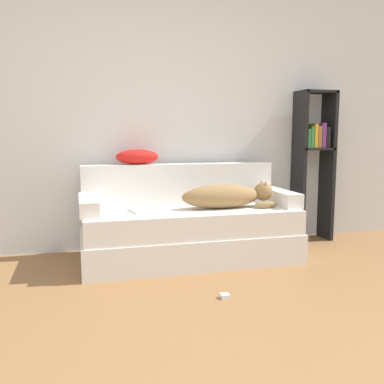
# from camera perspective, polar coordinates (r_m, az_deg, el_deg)

# --- Properties ---
(ground_plane) EXTENTS (20.00, 20.00, 0.00)m
(ground_plane) POSITION_cam_1_polar(r_m,az_deg,el_deg) (2.13, 6.98, -22.94)
(ground_plane) COLOR olive
(wall_back) EXTENTS (7.71, 0.06, 2.70)m
(wall_back) POSITION_cam_1_polar(r_m,az_deg,el_deg) (4.12, -5.37, 11.42)
(wall_back) COLOR silver
(wall_back) RESTS_ON ground_plane
(couch) EXTENTS (1.83, 0.83, 0.45)m
(couch) POSITION_cam_1_polar(r_m,az_deg,el_deg) (3.72, -0.39, -5.63)
(couch) COLOR silver
(couch) RESTS_ON ground_plane
(couch_backrest) EXTENTS (1.79, 0.15, 0.36)m
(couch_backrest) POSITION_cam_1_polar(r_m,az_deg,el_deg) (3.98, -1.66, 1.22)
(couch_backrest) COLOR silver
(couch_backrest) RESTS_ON couch
(couch_arm_left) EXTENTS (0.15, 0.64, 0.13)m
(couch_arm_left) POSITION_cam_1_polar(r_m,az_deg,el_deg) (3.54, -13.63, -1.68)
(couch_arm_left) COLOR silver
(couch_arm_left) RESTS_ON couch
(couch_arm_right) EXTENTS (0.15, 0.64, 0.13)m
(couch_arm_right) POSITION_cam_1_polar(r_m,az_deg,el_deg) (3.96, 11.48, -0.64)
(couch_arm_right) COLOR silver
(couch_arm_right) RESTS_ON couch
(dog) EXTENTS (0.82, 0.25, 0.23)m
(dog) POSITION_cam_1_polar(r_m,az_deg,el_deg) (3.66, 4.74, -0.51)
(dog) COLOR olive
(dog) RESTS_ON couch
(laptop) EXTENTS (0.33, 0.28, 0.02)m
(laptop) POSITION_cam_1_polar(r_m,az_deg,el_deg) (3.55, -5.84, -2.38)
(laptop) COLOR silver
(laptop) RESTS_ON couch
(throw_pillow) EXTENTS (0.39, 0.17, 0.14)m
(throw_pillow) POSITION_cam_1_polar(r_m,az_deg,el_deg) (3.91, -7.30, 4.68)
(throw_pillow) COLOR red
(throw_pillow) RESTS_ON couch_backrest
(bookshelf) EXTENTS (0.36, 0.26, 1.51)m
(bookshelf) POSITION_cam_1_polar(r_m,az_deg,el_deg) (4.52, 15.93, 4.73)
(bookshelf) COLOR black
(bookshelf) RESTS_ON ground_plane
(power_adapter) EXTENTS (0.06, 0.06, 0.03)m
(power_adapter) POSITION_cam_1_polar(r_m,az_deg,el_deg) (2.93, 4.39, -13.66)
(power_adapter) COLOR white
(power_adapter) RESTS_ON ground_plane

